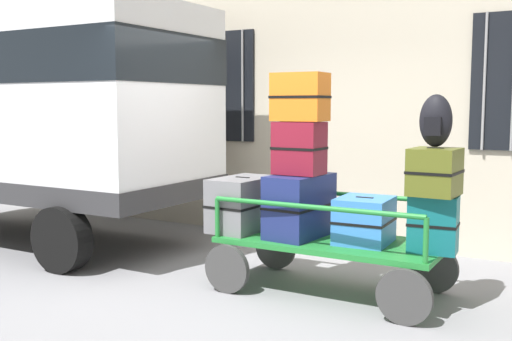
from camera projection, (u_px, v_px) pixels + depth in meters
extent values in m
plane|color=gray|center=(242.00, 289.00, 5.77)|extent=(40.00, 40.00, 0.00)
cube|color=#BCB29E|center=(343.00, 45.00, 7.63)|extent=(12.00, 0.30, 5.00)
cube|color=black|center=(216.00, 87.00, 8.42)|extent=(1.20, 0.04, 1.50)
cylinder|color=gray|center=(188.00, 87.00, 8.61)|extent=(0.03, 0.03, 1.50)
cylinder|color=gray|center=(206.00, 87.00, 8.46)|extent=(0.03, 0.03, 1.50)
cylinder|color=gray|center=(224.00, 86.00, 8.31)|extent=(0.03, 0.03, 1.50)
cylinder|color=gray|center=(242.00, 86.00, 8.16)|extent=(0.03, 0.03, 1.50)
cylinder|color=gray|center=(484.00, 82.00, 6.64)|extent=(0.03, 0.03, 1.50)
cube|color=silver|center=(37.00, 103.00, 7.72)|extent=(4.49, 1.94, 2.23)
cube|color=black|center=(35.00, 65.00, 7.67)|extent=(4.51, 1.96, 0.55)
cube|color=#2D2D30|center=(40.00, 181.00, 7.83)|extent=(4.53, 1.98, 0.24)
cylinder|color=black|center=(62.00, 239.00, 6.33)|extent=(0.70, 0.22, 0.70)
cube|color=#1E722D|center=(331.00, 242.00, 5.61)|extent=(2.04, 0.93, 0.05)
cylinder|color=#383838|center=(404.00, 297.00, 4.81)|extent=(0.46, 0.06, 0.46)
cylinder|color=#383838|center=(434.00, 268.00, 5.65)|extent=(0.46, 0.06, 0.46)
cylinder|color=#383838|center=(227.00, 269.00, 5.63)|extent=(0.46, 0.06, 0.46)
cylinder|color=#383838|center=(275.00, 248.00, 6.47)|extent=(0.46, 0.06, 0.46)
cylinder|color=#1E722D|center=(426.00, 241.00, 4.74)|extent=(0.04, 0.04, 0.37)
cylinder|color=#1E722D|center=(450.00, 222.00, 5.47)|extent=(0.04, 0.04, 0.37)
cylinder|color=#1E722D|center=(217.00, 218.00, 5.71)|extent=(0.04, 0.04, 0.37)
cylinder|color=#1E722D|center=(261.00, 205.00, 6.44)|extent=(0.04, 0.04, 0.37)
cylinder|color=#1E722D|center=(312.00, 207.00, 5.20)|extent=(1.96, 0.04, 0.04)
cylinder|color=#1E722D|center=(348.00, 194.00, 5.94)|extent=(1.96, 0.04, 0.04)
cube|color=slate|center=(243.00, 204.00, 6.02)|extent=(0.47, 0.73, 0.52)
cube|color=black|center=(243.00, 204.00, 6.02)|extent=(0.48, 0.75, 0.02)
cube|color=black|center=(243.00, 178.00, 5.99)|extent=(0.15, 0.04, 0.02)
cube|color=navy|center=(300.00, 206.00, 5.71)|extent=(0.48, 0.74, 0.59)
cube|color=black|center=(300.00, 206.00, 5.71)|extent=(0.49, 0.75, 0.02)
cube|color=black|center=(300.00, 175.00, 5.68)|extent=(0.15, 0.04, 0.02)
cube|color=maroon|center=(299.00, 148.00, 5.64)|extent=(0.44, 0.32, 0.49)
cube|color=black|center=(299.00, 148.00, 5.64)|extent=(0.45, 0.33, 0.02)
cube|color=black|center=(299.00, 122.00, 5.61)|extent=(0.15, 0.03, 0.02)
cube|color=orange|center=(300.00, 97.00, 5.60)|extent=(0.49, 0.33, 0.44)
cube|color=black|center=(300.00, 97.00, 5.60)|extent=(0.50, 0.34, 0.02)
cube|color=black|center=(300.00, 73.00, 5.57)|extent=(0.16, 0.03, 0.02)
cube|color=#3372C6|center=(364.00, 220.00, 5.46)|extent=(0.48, 0.54, 0.41)
cube|color=black|center=(364.00, 220.00, 5.46)|extent=(0.49, 0.55, 0.02)
cube|color=black|center=(365.00, 198.00, 5.43)|extent=(0.16, 0.04, 0.02)
cube|color=#0F5960|center=(433.00, 224.00, 5.10)|extent=(0.42, 0.30, 0.48)
cube|color=black|center=(433.00, 224.00, 5.10)|extent=(0.43, 0.31, 0.02)
cube|color=black|center=(434.00, 196.00, 5.07)|extent=(0.14, 0.04, 0.02)
cube|color=#4C5119|center=(435.00, 172.00, 5.04)|extent=(0.39, 0.42, 0.39)
cube|color=black|center=(435.00, 172.00, 5.04)|extent=(0.40, 0.44, 0.02)
cube|color=black|center=(435.00, 149.00, 5.02)|extent=(0.13, 0.04, 0.02)
ellipsoid|color=black|center=(436.00, 121.00, 5.05)|extent=(0.27, 0.19, 0.44)
cube|color=black|center=(433.00, 126.00, 4.98)|extent=(0.14, 0.06, 0.15)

